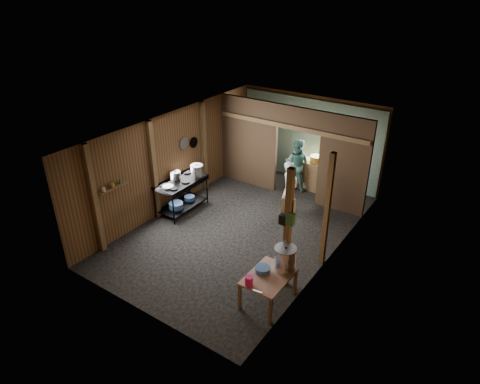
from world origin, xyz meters
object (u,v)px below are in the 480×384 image
Objects in this scene: pink_bucket at (249,281)px; yellow_tub at (316,159)px; prep_table at (268,288)px; stove_pot_large at (197,171)px; cook at (290,188)px; stock_pot at (285,259)px; gas_range at (182,195)px.

pink_bucket is 0.55× the size of yellow_tub.
stove_pot_large reaches higher than prep_table.
cook is (-1.11, 3.62, 0.04)m from pink_bucket.
yellow_tub is at bearing 50.53° from stove_pot_large.
yellow_tub is 0.23× the size of cook.
stock_pot is at bearing -149.87° from cook.
cook is (2.26, 0.99, -0.29)m from stove_pot_large.
stove_pot_large is (-3.54, 2.21, 0.72)m from prep_table.
gas_range is at bearing -127.05° from yellow_tub.
cook is at bearing 111.74° from prep_table.
gas_range is 1.01× the size of cook.
cook reaches higher than gas_range.
stove_pot_large is at bearing -129.47° from yellow_tub.
pink_bucket is (3.37, -2.64, -0.32)m from stove_pot_large.
prep_table is at bearing -154.65° from cook.
gas_range is at bearing -110.01° from stove_pot_large.
stock_pot reaches higher than pink_bucket.
cook is at bearing 116.51° from stock_pot.
gas_range is 7.85× the size of pink_bucket.
yellow_tub is at bearing 102.51° from pink_bucket.
stove_pot_large reaches higher than yellow_tub.
stove_pot_large reaches higher than pink_bucket.
prep_table is at bearing 68.39° from pink_bucket.
gas_range is 2.95× the size of stock_pot.
gas_range is 4.11m from stock_pot.
stock_pot reaches higher than gas_range.
cook is at bearing 30.84° from gas_range.
stove_pot_large is at bearing 153.26° from stock_pot.
stove_pot_large is 0.23× the size of cook.
pink_bucket is at bearing -111.55° from stock_pot.
cook is (-1.28, 3.20, 0.43)m from prep_table.
prep_table is (3.71, -1.75, -0.13)m from gas_range.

